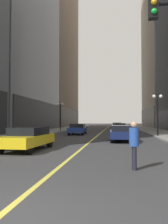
# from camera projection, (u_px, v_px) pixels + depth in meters

# --- Properties ---
(ground_plane) EXTENTS (200.00, 200.00, 0.00)m
(ground_plane) POSITION_uv_depth(u_px,v_px,m) (103.00, 131.00, 38.46)
(ground_plane) COLOR #38383A
(sidewalk_left) EXTENTS (4.50, 78.00, 0.15)m
(sidewalk_left) POSITION_uv_depth(u_px,v_px,m) (55.00, 130.00, 39.59)
(sidewalk_left) COLOR gray
(sidewalk_left) RESTS_ON ground
(sidewalk_right) EXTENTS (4.50, 78.00, 0.15)m
(sidewalk_right) POSITION_uv_depth(u_px,v_px,m) (154.00, 131.00, 37.33)
(sidewalk_right) COLOR gray
(sidewalk_right) RESTS_ON ground
(lane_centre_stripe) EXTENTS (0.16, 70.00, 0.01)m
(lane_centre_stripe) POSITION_uv_depth(u_px,v_px,m) (103.00, 131.00, 38.46)
(lane_centre_stripe) COLOR #E5D64C
(lane_centre_stripe) RESTS_ON ground
(building_left_far) EXTENTS (12.25, 26.00, 63.21)m
(building_left_far) POSITION_uv_depth(u_px,v_px,m) (51.00, 18.00, 66.65)
(building_left_far) COLOR gray
(building_left_far) RESTS_ON ground
(building_right_far) EXTENTS (10.51, 26.00, 53.46)m
(building_right_far) POSITION_uv_depth(u_px,v_px,m) (166.00, 28.00, 62.06)
(building_right_far) COLOR #B7AD99
(building_right_far) RESTS_ON ground
(car_yellow) EXTENTS (1.99, 4.61, 1.32)m
(car_yellow) POSITION_uv_depth(u_px,v_px,m) (28.00, 138.00, 13.36)
(car_yellow) COLOR yellow
(car_yellow) RESTS_ON ground
(car_navy) EXTENTS (1.92, 4.71, 1.32)m
(car_navy) POSITION_uv_depth(u_px,v_px,m) (121.00, 133.00, 18.97)
(car_navy) COLOR #141E4C
(car_navy) RESTS_ON ground
(car_blue) EXTENTS (2.01, 4.68, 1.32)m
(car_blue) POSITION_uv_depth(u_px,v_px,m) (78.00, 129.00, 28.36)
(car_blue) COLOR navy
(car_blue) RESTS_ON ground
(car_silver) EXTENTS (1.93, 4.68, 1.32)m
(car_silver) POSITION_uv_depth(u_px,v_px,m) (119.00, 127.00, 35.06)
(car_silver) COLOR #B7B7BC
(car_silver) RESTS_ON ground
(car_grey) EXTENTS (2.07, 4.08, 1.32)m
(car_grey) POSITION_uv_depth(u_px,v_px,m) (117.00, 126.00, 45.87)
(car_grey) COLOR slate
(car_grey) RESTS_ON ground
(pedestrian_in_blue_hoodie) EXTENTS (0.37, 0.37, 1.68)m
(pedestrian_in_blue_hoodie) POSITION_uv_depth(u_px,v_px,m) (134.00, 142.00, 7.99)
(pedestrian_in_blue_hoodie) COLOR black
(pedestrian_in_blue_hoodie) RESTS_ON ground
(street_lamp_left_far) EXTENTS (1.06, 0.36, 4.43)m
(street_lamp_left_far) POSITION_uv_depth(u_px,v_px,m) (60.00, 111.00, 35.41)
(street_lamp_left_far) COLOR black
(street_lamp_left_far) RESTS_ON ground
(street_lamp_right_mid) EXTENTS (1.06, 0.36, 4.43)m
(street_lamp_right_mid) POSITION_uv_depth(u_px,v_px,m) (157.00, 106.00, 24.03)
(street_lamp_right_mid) COLOR black
(street_lamp_right_mid) RESTS_ON ground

